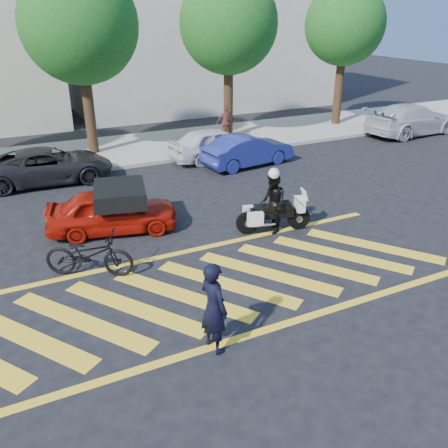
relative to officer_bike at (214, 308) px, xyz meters
name	(u,v)px	position (x,y,z in m)	size (l,w,h in m)	color
ground	(207,289)	(0.72, 1.93, -0.90)	(90.00, 90.00, 0.00)	black
sidewalk	(94,154)	(0.72, 13.93, -0.83)	(60.00, 5.00, 0.15)	#9E998E
crosswalk	(205,289)	(0.68, 1.93, -0.90)	(12.33, 4.00, 0.01)	yellow
building_right	(200,14)	(9.72, 22.93, 4.60)	(16.00, 8.00, 11.00)	beige
tree_center	(83,29)	(0.85, 14.00, 4.19)	(4.60, 4.60, 7.56)	black
tree_right	(230,27)	(7.35, 14.00, 4.14)	(4.40, 4.40, 7.41)	black
tree_far_right	(346,28)	(13.85, 14.00, 4.04)	(4.00, 4.00, 7.10)	black
officer_bike	(214,308)	(0.00, 0.00, 0.00)	(0.66, 0.43, 1.80)	black
bicycle	(89,254)	(-1.51, 3.73, -0.35)	(0.73, 2.10, 1.11)	black
police_motorcycle	(272,214)	(3.65, 3.94, -0.38)	(2.14, 0.94, 0.96)	black
officer_moto	(273,203)	(3.63, 3.93, -0.03)	(0.85, 0.66, 1.74)	black
red_convertible	(112,211)	(-0.41, 5.93, -0.29)	(1.45, 3.61, 1.23)	#AB1207
parked_mid_left	(48,165)	(-1.46, 11.13, -0.27)	(2.09, 4.53, 1.26)	black
parked_mid_right	(215,143)	(5.22, 11.13, -0.23)	(1.60, 3.97, 1.35)	silver
parked_right	(248,150)	(6.02, 9.73, -0.28)	(1.32, 3.80, 1.25)	navy
parked_far_right	(412,119)	(15.91, 10.75, -0.15)	(2.11, 5.20, 1.51)	#ADB0B5
pedestrian_right	(226,123)	(6.85, 13.44, 0.02)	(0.91, 0.38, 1.55)	brown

